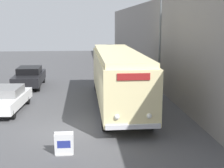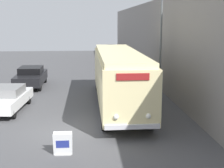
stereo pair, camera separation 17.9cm
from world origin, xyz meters
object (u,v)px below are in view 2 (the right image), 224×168
at_px(sign_board, 63,144).
at_px(parked_car_near, 8,98).
at_px(vintage_bus, 118,75).
at_px(parked_car_mid, 31,77).
at_px(streetlamp, 161,21).

height_order(sign_board, parked_car_near, parked_car_near).
height_order(vintage_bus, parked_car_mid, vintage_bus).
bearing_deg(parked_car_near, vintage_bus, 9.93).
bearing_deg(streetlamp, parked_car_mid, 151.06).
xyz_separation_m(vintage_bus, sign_board, (-2.75, -6.78, -1.40)).
bearing_deg(vintage_bus, sign_board, -112.04).
xyz_separation_m(sign_board, parked_car_near, (-3.46, 6.21, 0.28)).
bearing_deg(parked_car_mid, vintage_bus, -44.74).
xyz_separation_m(vintage_bus, parked_car_near, (-6.21, -0.57, -1.12)).
xyz_separation_m(streetlamp, parked_car_mid, (-8.74, 4.83, -4.11)).
height_order(vintage_bus, sign_board, vintage_bus).
xyz_separation_m(vintage_bus, parked_car_mid, (-6.04, 5.93, -1.04)).
bearing_deg(parked_car_mid, parked_car_near, -91.74).
bearing_deg(vintage_bus, streetlamp, 22.04).
bearing_deg(parked_car_near, streetlamp, 15.26).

